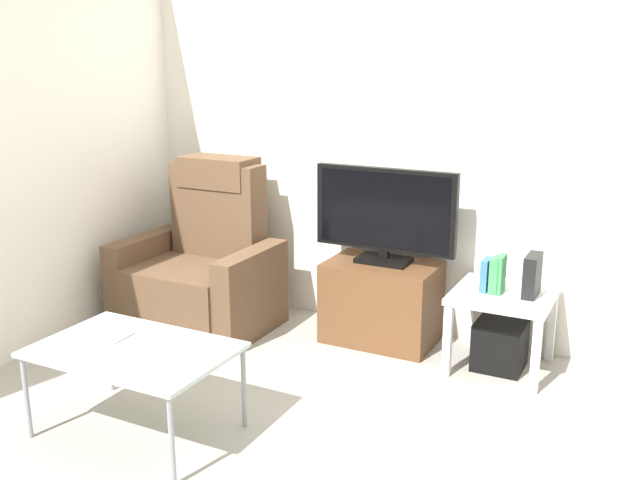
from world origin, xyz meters
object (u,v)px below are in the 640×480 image
Objects in this scene: tv_stand at (381,302)px; cell_phone at (119,337)px; side_table at (503,304)px; book_leftmost at (486,275)px; book_rightmost at (501,274)px; television at (385,213)px; subwoofer_box at (500,345)px; book_middle at (496,275)px; game_console at (532,275)px; coffee_table at (134,353)px; recliner_armchair at (203,268)px.

cell_phone is (-0.74, -1.50, 0.18)m from tv_stand.
tv_stand reaches higher than side_table.
book_leftmost is 0.86× the size of book_rightmost.
television is 3.25× the size of subwoofer_box.
book_leftmost is 0.08m from book_rightmost.
game_console is (0.19, 0.03, 0.02)m from book_middle.
subwoofer_box is 0.42m from book_middle.
side_table is at bearing 47.71° from coffee_table.
side_table is 0.18m from book_middle.
book_rightmost is 2.04m from cell_phone.
book_middle reaches higher than subwoofer_box.
coffee_table is 6.00× the size of cell_phone.
game_console reaches higher than tv_stand.
side_table is 2.53× the size of book_rightmost.
game_console reaches higher than coffee_table.
subwoofer_box is at bearing -4.71° from tv_stand.
book_rightmost is 0.24× the size of coffee_table.
recliner_armchair is 1.93m from side_table.
side_table is at bearing 47.53° from book_rightmost.
television reaches higher than side_table.
side_table is 0.25m from subwoofer_box.
television is 4.85× the size of book_leftmost.
subwoofer_box is at bearing 47.71° from coffee_table.
television reaches higher than book_middle.
subwoofer_box is (0.00, 0.00, -0.25)m from side_table.
television reaches higher than book_rightmost.
recliner_armchair is 1.20× the size of coffee_table.
side_table is (0.75, -0.08, -0.43)m from television.
cell_phone is (-1.49, -1.43, 0.30)m from subwoofer_box.
recliner_armchair reaches higher than side_table.
television reaches higher than tv_stand.
side_table is (1.92, 0.18, 0.01)m from recliner_armchair.
game_console is at bearing 3.95° from side_table.
recliner_armchair is 1.89m from book_middle.
book_rightmost is at bearing 16.58° from recliner_armchair.
recliner_armchair is at bearing -174.91° from book_leftmost.
side_table is 1.98× the size of subwoofer_box.
cell_phone reaches higher than coffee_table.
tv_stand is at bearing 172.84° from book_leftmost.
cell_phone is (-1.49, -1.43, 0.05)m from side_table.
television is at bearing 173.84° from side_table.
coffee_table is at bearing -132.29° from subwoofer_box.
side_table reaches higher than subwoofer_box.
tv_stand reaches higher than coffee_table.
cell_phone is at bearing -115.94° from television.
tv_stand is 0.75× the size of coffee_table.
game_console is at bearing 44.99° from coffee_table.
tv_stand is 0.75× the size of television.
side_table is at bearing 0.00° from subwoofer_box.
book_rightmost is (-0.02, -0.02, 0.18)m from side_table.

